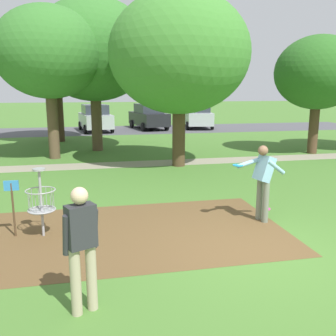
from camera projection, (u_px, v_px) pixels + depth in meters
ground_plane at (260, 252)px, 6.73m from camera, size 160.00×160.00×0.00m
dirt_tee_pad at (131, 232)px, 7.65m from camera, size 6.36×3.67×0.01m
disc_golf_basket at (38, 200)px, 7.32m from camera, size 0.98×0.58×1.39m
player_foreground_watching at (263, 178)px, 8.14m from camera, size 1.16×0.43×1.71m
player_throwing at (82, 243)px, 4.74m from camera, size 0.49×0.45×1.71m
frisbee_near_basket at (266, 209)px, 9.14m from camera, size 0.23×0.23×0.02m
tree_mid_left at (94, 50)px, 16.95m from camera, size 5.43×5.43×6.94m
tree_mid_center at (179, 54)px, 13.46m from camera, size 5.14×5.14×6.35m
tree_mid_right at (318, 73)px, 16.36m from camera, size 3.79×3.79×5.21m
tree_far_left at (55, 52)px, 19.97m from camera, size 5.28×5.28×7.11m
tree_far_center at (48, 53)px, 14.94m from camera, size 4.33×4.33×6.18m
parking_lot_strip at (132, 130)px, 26.91m from camera, size 36.00×6.00×0.01m
parked_car_leftmost at (95, 118)px, 25.84m from camera, size 2.43×4.42×1.84m
parked_car_center_left at (149, 116)px, 27.30m from camera, size 2.57×4.47×1.84m
parked_car_center_right at (198, 116)px, 28.05m from camera, size 2.44×4.42×1.84m
gravel_path at (166, 163)px, 14.88m from camera, size 40.00×1.21×0.00m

